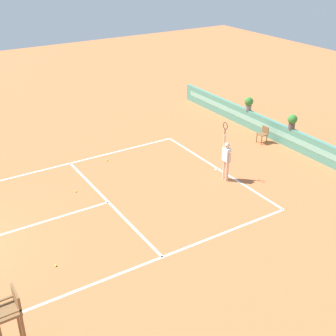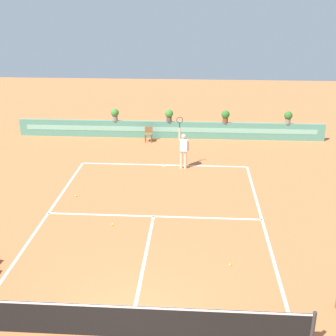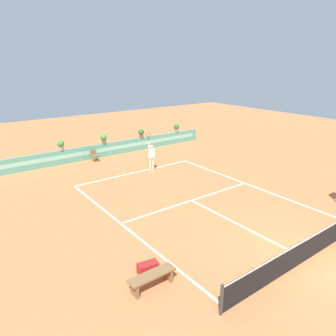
{
  "view_description": "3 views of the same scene",
  "coord_description": "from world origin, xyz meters",
  "px_view_note": "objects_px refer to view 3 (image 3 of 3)",
  "views": [
    {
      "loc": [
        14.33,
        0.2,
        9.36
      ],
      "look_at": [
        0.39,
        8.96,
        1.0
      ],
      "focal_mm": 48.48,
      "sensor_mm": 36.0,
      "label": 1
    },
    {
      "loc": [
        1.51,
        -8.5,
        7.87
      ],
      "look_at": [
        0.39,
        8.96,
        1.0
      ],
      "focal_mm": 46.99,
      "sensor_mm": 36.0,
      "label": 2
    },
    {
      "loc": [
        -9.9,
        -4.89,
        6.78
      ],
      "look_at": [
        0.39,
        8.96,
        1.0
      ],
      "focal_mm": 33.99,
      "sensor_mm": 36.0,
      "label": 3
    }
  ],
  "objects_px": {
    "bench_courtside": "(152,277)",
    "tennis_ball_mid_court": "(118,207)",
    "potted_plant_left": "(61,145)",
    "gear_bag": "(148,268)",
    "tennis_ball_by_sideline": "(275,208)",
    "tennis_player": "(152,155)",
    "potted_plant_centre": "(104,138)",
    "potted_plant_far_right": "(176,127)",
    "ball_kid_chair": "(94,155)",
    "potted_plant_right": "(141,133)",
    "tennis_ball_near_baseline": "(179,213)"
  },
  "relations": [
    {
      "from": "tennis_ball_mid_court",
      "to": "potted_plant_right",
      "type": "relative_size",
      "value": 0.09
    },
    {
      "from": "tennis_ball_by_sideline",
      "to": "potted_plant_right",
      "type": "relative_size",
      "value": 0.09
    },
    {
      "from": "bench_courtside",
      "to": "potted_plant_centre",
      "type": "relative_size",
      "value": 2.21
    },
    {
      "from": "tennis_ball_near_baseline",
      "to": "potted_plant_centre",
      "type": "distance_m",
      "value": 10.97
    },
    {
      "from": "ball_kid_chair",
      "to": "bench_courtside",
      "type": "bearing_deg",
      "value": -107.08
    },
    {
      "from": "bench_courtside",
      "to": "gear_bag",
      "type": "xyz_separation_m",
      "value": [
        0.31,
        0.72,
        -0.2
      ]
    },
    {
      "from": "tennis_player",
      "to": "tennis_ball_mid_court",
      "type": "distance_m",
      "value": 5.74
    },
    {
      "from": "tennis_player",
      "to": "potted_plant_right",
      "type": "xyz_separation_m",
      "value": [
        2.27,
        4.88,
        0.36
      ]
    },
    {
      "from": "potted_plant_right",
      "to": "potted_plant_far_right",
      "type": "bearing_deg",
      "value": 0.0
    },
    {
      "from": "ball_kid_chair",
      "to": "tennis_ball_by_sideline",
      "type": "distance_m",
      "value": 12.99
    },
    {
      "from": "gear_bag",
      "to": "tennis_player",
      "type": "bearing_deg",
      "value": 55.45
    },
    {
      "from": "bench_courtside",
      "to": "tennis_ball_near_baseline",
      "type": "xyz_separation_m",
      "value": [
        3.89,
        3.51,
        -0.34
      ]
    },
    {
      "from": "tennis_ball_by_sideline",
      "to": "potted_plant_centre",
      "type": "xyz_separation_m",
      "value": [
        -2.73,
        13.12,
        1.38
      ]
    },
    {
      "from": "tennis_ball_mid_court",
      "to": "potted_plant_centre",
      "type": "height_order",
      "value": "potted_plant_centre"
    },
    {
      "from": "potted_plant_right",
      "to": "gear_bag",
      "type": "bearing_deg",
      "value": -121.32
    },
    {
      "from": "potted_plant_centre",
      "to": "potted_plant_far_right",
      "type": "distance_m",
      "value": 6.85
    },
    {
      "from": "bench_courtside",
      "to": "potted_plant_left",
      "type": "relative_size",
      "value": 2.21
    },
    {
      "from": "bench_courtside",
      "to": "tennis_player",
      "type": "distance_m",
      "value": 11.36
    },
    {
      "from": "tennis_player",
      "to": "gear_bag",
      "type": "bearing_deg",
      "value": -124.55
    },
    {
      "from": "ball_kid_chair",
      "to": "bench_courtside",
      "type": "xyz_separation_m",
      "value": [
        -4.17,
        -13.57,
        -0.1
      ]
    },
    {
      "from": "ball_kid_chair",
      "to": "tennis_ball_by_sideline",
      "type": "relative_size",
      "value": 12.5
    },
    {
      "from": "bench_courtside",
      "to": "tennis_player",
      "type": "bearing_deg",
      "value": 56.21
    },
    {
      "from": "tennis_ball_mid_court",
      "to": "tennis_ball_by_sideline",
      "type": "height_order",
      "value": "same"
    },
    {
      "from": "gear_bag",
      "to": "potted_plant_far_right",
      "type": "relative_size",
      "value": 0.97
    },
    {
      "from": "gear_bag",
      "to": "tennis_ball_mid_court",
      "type": "relative_size",
      "value": 10.29
    },
    {
      "from": "bench_courtside",
      "to": "potted_plant_centre",
      "type": "distance_m",
      "value": 15.29
    },
    {
      "from": "potted_plant_left",
      "to": "ball_kid_chair",
      "type": "bearing_deg",
      "value": -19.65
    },
    {
      "from": "bench_courtside",
      "to": "tennis_ball_mid_court",
      "type": "xyz_separation_m",
      "value": [
        1.91,
        5.87,
        -0.34
      ]
    },
    {
      "from": "bench_courtside",
      "to": "tennis_player",
      "type": "xyz_separation_m",
      "value": [
        6.3,
        9.42,
        0.67
      ]
    },
    {
      "from": "tennis_ball_by_sideline",
      "to": "potted_plant_far_right",
      "type": "distance_m",
      "value": 13.82
    },
    {
      "from": "bench_courtside",
      "to": "tennis_ball_by_sideline",
      "type": "xyz_separation_m",
      "value": [
        8.03,
        1.18,
        -0.34
      ]
    },
    {
      "from": "bench_courtside",
      "to": "tennis_ball_mid_court",
      "type": "height_order",
      "value": "bench_courtside"
    },
    {
      "from": "bench_courtside",
      "to": "tennis_ball_mid_court",
      "type": "distance_m",
      "value": 6.18
    },
    {
      "from": "potted_plant_far_right",
      "to": "potted_plant_centre",
      "type": "bearing_deg",
      "value": 180.0
    },
    {
      "from": "tennis_ball_by_sideline",
      "to": "potted_plant_left",
      "type": "relative_size",
      "value": 0.09
    },
    {
      "from": "bench_courtside",
      "to": "potted_plant_far_right",
      "type": "height_order",
      "value": "potted_plant_far_right"
    },
    {
      "from": "bench_courtside",
      "to": "ball_kid_chair",
      "type": "bearing_deg",
      "value": 72.92
    },
    {
      "from": "potted_plant_left",
      "to": "gear_bag",
      "type": "bearing_deg",
      "value": -97.57
    },
    {
      "from": "tennis_ball_mid_court",
      "to": "potted_plant_left",
      "type": "xyz_separation_m",
      "value": [
        0.21,
        8.43,
        1.38
      ]
    },
    {
      "from": "tennis_player",
      "to": "ball_kid_chair",
      "type": "bearing_deg",
      "value": 117.26
    },
    {
      "from": "ball_kid_chair",
      "to": "tennis_player",
      "type": "height_order",
      "value": "tennis_player"
    },
    {
      "from": "tennis_player",
      "to": "tennis_ball_near_baseline",
      "type": "bearing_deg",
      "value": -112.2
    },
    {
      "from": "bench_courtside",
      "to": "tennis_ball_near_baseline",
      "type": "distance_m",
      "value": 5.25
    },
    {
      "from": "gear_bag",
      "to": "tennis_ball_by_sideline",
      "type": "relative_size",
      "value": 10.29
    },
    {
      "from": "tennis_ball_mid_court",
      "to": "tennis_ball_by_sideline",
      "type": "relative_size",
      "value": 1.0
    },
    {
      "from": "tennis_player",
      "to": "potted_plant_far_right",
      "type": "bearing_deg",
      "value": 39.82
    },
    {
      "from": "ball_kid_chair",
      "to": "potted_plant_right",
      "type": "bearing_deg",
      "value": 9.43
    },
    {
      "from": "tennis_ball_by_sideline",
      "to": "ball_kid_chair",
      "type": "bearing_deg",
      "value": 107.33
    },
    {
      "from": "ball_kid_chair",
      "to": "tennis_ball_near_baseline",
      "type": "distance_m",
      "value": 10.07
    },
    {
      "from": "bench_courtside",
      "to": "potted_plant_far_right",
      "type": "distance_m",
      "value": 18.8
    }
  ]
}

